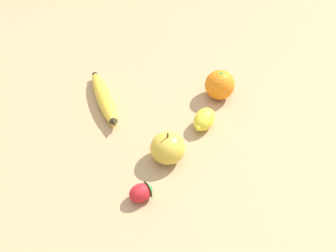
# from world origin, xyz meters

# --- Properties ---
(ground_plane) EXTENTS (3.00, 3.00, 0.00)m
(ground_plane) POSITION_xyz_m (0.00, 0.00, 0.00)
(ground_plane) COLOR tan
(banana) EXTENTS (0.08, 0.23, 0.04)m
(banana) POSITION_xyz_m (0.15, -0.18, 0.02)
(banana) COLOR gold
(banana) RESTS_ON ground_plane
(orange) EXTENTS (0.08, 0.08, 0.08)m
(orange) POSITION_xyz_m (-0.12, -0.04, 0.04)
(orange) COLOR orange
(orange) RESTS_ON ground_plane
(strawberry) EXTENTS (0.05, 0.04, 0.04)m
(strawberry) POSITION_xyz_m (0.21, 0.13, 0.02)
(strawberry) COLOR red
(strawberry) RESTS_ON ground_plane
(apple) EXTENTS (0.08, 0.08, 0.08)m
(apple) POSITION_xyz_m (0.11, 0.07, 0.04)
(apple) COLOR gold
(apple) RESTS_ON ground_plane
(lemon) EXTENTS (0.09, 0.08, 0.05)m
(lemon) POSITION_xyz_m (-0.02, 0.03, 0.02)
(lemon) COLOR yellow
(lemon) RESTS_ON ground_plane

